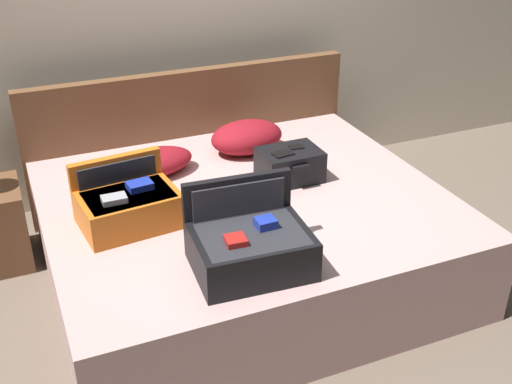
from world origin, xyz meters
TOP-DOWN VIEW (x-y plane):
  - ground_plane at (0.00, 0.00)m, footprint 12.00×12.00m
  - bed at (0.00, 0.40)m, footprint 2.08×1.81m
  - headboard at (0.00, 1.35)m, footprint 2.13×0.08m
  - hard_case_large at (-0.23, -0.20)m, footprint 0.53×0.43m
  - hard_case_medium at (-0.63, 0.38)m, footprint 0.50×0.40m
  - hard_case_small at (0.31, 0.50)m, footprint 0.33×0.28m
  - pillow_near_headboard at (0.23, 0.95)m, footprint 0.48×0.35m
  - pillow_center_head at (-0.40, 0.86)m, footprint 0.54×0.35m

SIDE VIEW (x-z plane):
  - ground_plane at x=0.00m, z-range 0.00..0.00m
  - bed at x=0.00m, z-range 0.00..0.48m
  - headboard at x=0.00m, z-range 0.00..0.91m
  - pillow_center_head at x=-0.40m, z-range 0.48..0.63m
  - hard_case_small at x=0.31m, z-range 0.48..0.66m
  - pillow_near_headboard at x=0.23m, z-range 0.48..0.67m
  - hard_case_medium at x=-0.63m, z-range 0.43..0.74m
  - hard_case_large at x=-0.23m, z-range 0.41..0.78m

